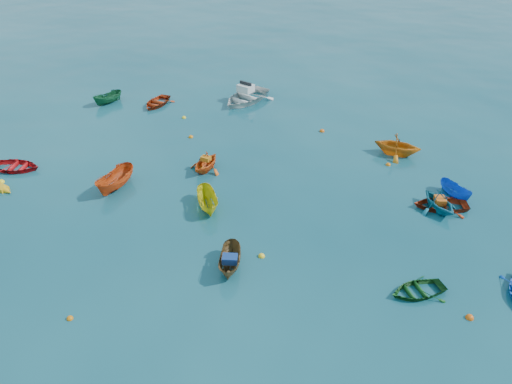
# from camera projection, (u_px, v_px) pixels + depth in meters

# --- Properties ---
(ground) EXTENTS (160.00, 160.00, 0.00)m
(ground) POSITION_uv_depth(u_px,v_px,m) (230.00, 249.00, 25.46)
(ground) COLOR #0A3E4D
(ground) RESTS_ON ground
(sampan_brown_mid) EXTENTS (1.51, 2.84, 1.04)m
(sampan_brown_mid) POSITION_uv_depth(u_px,v_px,m) (231.00, 268.00, 24.25)
(sampan_brown_mid) COLOR brown
(sampan_brown_mid) RESTS_ON ground
(dinghy_orange_w) EXTENTS (2.64, 2.91, 1.33)m
(dinghy_orange_w) POSITION_uv_depth(u_px,v_px,m) (206.00, 170.00, 32.30)
(dinghy_orange_w) COLOR #EA5916
(dinghy_orange_w) RESTS_ON ground
(sampan_yellow_mid) EXTENTS (2.36, 3.05, 1.12)m
(sampan_yellow_mid) POSITION_uv_depth(u_px,v_px,m) (208.00, 208.00, 28.60)
(sampan_yellow_mid) COLOR gold
(sampan_yellow_mid) RESTS_ON ground
(dinghy_green_e) EXTENTS (3.22, 2.97, 0.54)m
(dinghy_green_e) POSITION_uv_depth(u_px,v_px,m) (417.00, 293.00, 22.82)
(dinghy_green_e) COLOR #104716
(dinghy_green_e) RESTS_ON ground
(dinghy_cyan_se) EXTENTS (3.29, 3.38, 1.36)m
(dinghy_cyan_se) POSITION_uv_depth(u_px,v_px,m) (437.00, 210.00, 28.45)
(dinghy_cyan_se) COLOR #156E87
(dinghy_cyan_se) RESTS_ON ground
(dinghy_red_nw) EXTENTS (3.49, 2.70, 0.67)m
(dinghy_red_nw) POSITION_uv_depth(u_px,v_px,m) (16.00, 169.00, 32.35)
(dinghy_red_nw) COLOR #B60F12
(dinghy_red_nw) RESTS_ON ground
(sampan_orange_n) EXTENTS (1.65, 3.41, 1.27)m
(sampan_orange_n) POSITION_uv_depth(u_px,v_px,m) (117.00, 188.00, 30.39)
(sampan_orange_n) COLOR #CB4413
(sampan_orange_n) RESTS_ON ground
(dinghy_red_ne) EXTENTS (3.45, 2.79, 0.63)m
(dinghy_red_ne) POSITION_uv_depth(u_px,v_px,m) (440.00, 208.00, 28.64)
(dinghy_red_ne) COLOR #9E290D
(dinghy_red_ne) RESTS_ON ground
(sampan_blue_far) EXTENTS (2.18, 2.33, 0.90)m
(sampan_blue_far) POSITION_uv_depth(u_px,v_px,m) (454.00, 196.00, 29.67)
(sampan_blue_far) COLOR blue
(sampan_blue_far) RESTS_ON ground
(dinghy_red_far) EXTENTS (2.52, 3.33, 0.65)m
(dinghy_red_far) POSITION_uv_depth(u_px,v_px,m) (157.00, 105.00, 41.36)
(dinghy_red_far) COLOR #AF300E
(dinghy_red_far) RESTS_ON ground
(dinghy_orange_far) EXTENTS (3.41, 3.04, 1.62)m
(dinghy_orange_far) POSITION_uv_depth(u_px,v_px,m) (396.00, 154.00, 34.08)
(dinghy_orange_far) COLOR orange
(dinghy_orange_far) RESTS_ON ground
(sampan_green_far) EXTENTS (2.08, 2.87, 1.04)m
(sampan_green_far) POSITION_uv_depth(u_px,v_px,m) (109.00, 103.00, 41.65)
(sampan_green_far) COLOR #13542D
(sampan_green_far) RESTS_ON ground
(motorboat_white) EXTENTS (5.05, 5.84, 1.62)m
(motorboat_white) POSITION_uv_depth(u_px,v_px,m) (246.00, 101.00, 42.02)
(motorboat_white) COLOR silver
(motorboat_white) RESTS_ON ground
(tarp_blue_a) EXTENTS (0.81, 0.67, 0.35)m
(tarp_blue_a) POSITION_uv_depth(u_px,v_px,m) (230.00, 259.00, 23.75)
(tarp_blue_a) COLOR navy
(tarp_blue_a) RESTS_ON sampan_brown_mid
(tarp_orange_a) EXTENTS (0.66, 0.55, 0.28)m
(tarp_orange_a) POSITION_uv_depth(u_px,v_px,m) (206.00, 159.00, 31.91)
(tarp_orange_a) COLOR #CA7014
(tarp_orange_a) RESTS_ON dinghy_orange_w
(tarp_orange_b) EXTENTS (0.70, 0.83, 0.35)m
(tarp_orange_b) POSITION_uv_depth(u_px,v_px,m) (440.00, 200.00, 28.38)
(tarp_orange_b) COLOR #D95D16
(tarp_orange_b) RESTS_ON dinghy_red_ne
(buoy_or_a) EXTENTS (0.29, 0.29, 0.29)m
(buoy_or_a) POSITION_uv_depth(u_px,v_px,m) (70.00, 319.00, 21.49)
(buoy_or_a) COLOR #CF690B
(buoy_or_a) RESTS_ON ground
(buoy_ye_a) EXTENTS (0.34, 0.34, 0.34)m
(buoy_ye_a) POSITION_uv_depth(u_px,v_px,m) (261.00, 256.00, 24.99)
(buoy_ye_a) COLOR yellow
(buoy_ye_a) RESTS_ON ground
(buoy_or_b) EXTENTS (0.36, 0.36, 0.36)m
(buoy_or_b) POSITION_uv_depth(u_px,v_px,m) (469.00, 318.00, 21.53)
(buoy_or_b) COLOR #DB520B
(buoy_or_b) RESTS_ON ground
(buoy_ye_b) EXTENTS (0.39, 0.39, 0.39)m
(buoy_ye_b) POSITION_uv_depth(u_px,v_px,m) (1.00, 182.00, 30.98)
(buoy_ye_b) COLOR yellow
(buoy_ye_b) RESTS_ON ground
(buoy_or_c) EXTENTS (0.35, 0.35, 0.35)m
(buoy_or_c) POSITION_uv_depth(u_px,v_px,m) (191.00, 137.00, 36.28)
(buoy_or_c) COLOR orange
(buoy_or_c) RESTS_ON ground
(buoy_ye_c) EXTENTS (0.35, 0.35, 0.35)m
(buoy_ye_c) POSITION_uv_depth(u_px,v_px,m) (200.00, 169.00, 32.41)
(buoy_ye_c) COLOR yellow
(buoy_ye_c) RESTS_ON ground
(buoy_or_d) EXTENTS (0.33, 0.33, 0.33)m
(buoy_or_d) POSITION_uv_depth(u_px,v_px,m) (388.00, 165.00, 32.83)
(buoy_or_d) COLOR orange
(buoy_or_d) RESTS_ON ground
(buoy_ye_d) EXTENTS (0.33, 0.33, 0.33)m
(buoy_ye_d) POSITION_uv_depth(u_px,v_px,m) (184.00, 118.00, 39.16)
(buoy_ye_d) COLOR yellow
(buoy_ye_d) RESTS_ON ground
(buoy_or_e) EXTENTS (0.38, 0.38, 0.38)m
(buoy_or_e) POSITION_uv_depth(u_px,v_px,m) (322.00, 131.00, 37.11)
(buoy_or_e) COLOR #DE550C
(buoy_or_e) RESTS_ON ground
(buoy_ye_e) EXTENTS (0.33, 0.33, 0.33)m
(buoy_ye_e) POSITION_uv_depth(u_px,v_px,m) (380.00, 143.00, 35.48)
(buoy_ye_e) COLOR gold
(buoy_ye_e) RESTS_ON ground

